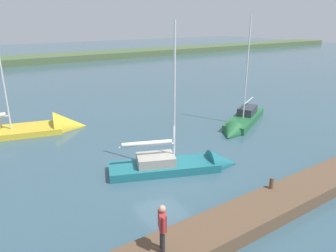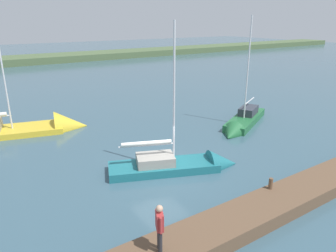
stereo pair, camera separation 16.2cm
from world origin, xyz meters
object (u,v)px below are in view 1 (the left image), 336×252
Objects in this scene: mooring_post_near at (271,183)px; sailboat_inner_slip at (241,123)px; sailboat_far_left at (25,130)px; person_on_dock at (162,225)px; sailboat_outer_mooring at (184,166)px.

sailboat_inner_slip is (-6.58, -8.03, -0.65)m from mooring_post_near.
sailboat_far_left is at bearing -64.63° from mooring_post_near.
sailboat_inner_slip is 5.15× the size of person_on_dock.
sailboat_far_left is at bearing -55.89° from sailboat_inner_slip.
person_on_dock reaches higher than mooring_post_near.
mooring_post_near is at bearing -50.87° from sailboat_far_left.
sailboat_inner_slip reaches higher than mooring_post_near.
mooring_post_near is 0.06× the size of sailboat_outer_mooring.
sailboat_outer_mooring is 7.25m from person_on_dock.
person_on_dock is (4.77, 5.28, 1.41)m from sailboat_outer_mooring.
person_on_dock is at bearing 6.12° from mooring_post_near.
sailboat_far_left is at bearing 118.08° from person_on_dock.
sailboat_inner_slip reaches higher than person_on_dock.
sailboat_outer_mooring is 8.65m from sailboat_inner_slip.
sailboat_outer_mooring is 12.36m from sailboat_far_left.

